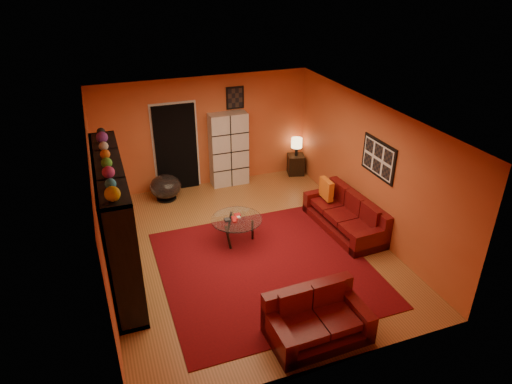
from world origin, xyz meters
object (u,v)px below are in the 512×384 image
object	(u,v)px
side_table	(296,164)
sofa	(348,216)
entertainment_unit	(116,222)
storage_cabinet	(229,149)
table_lamp	(297,143)
bowl_chair	(166,187)
tv	(120,226)
loveseat	(315,318)
coffee_table	(237,221)

from	to	relation	value
side_table	sofa	bearing A→B (deg)	-92.45
entertainment_unit	sofa	size ratio (longest dim) A/B	1.49
storage_cabinet	table_lamp	xyz separation A→B (m)	(1.74, -0.05, -0.06)
storage_cabinet	table_lamp	bearing A→B (deg)	-1.93
sofa	table_lamp	world-z (taller)	table_lamp
entertainment_unit	storage_cabinet	bearing A→B (deg)	45.16
bowl_chair	side_table	xyz separation A→B (m)	(3.34, 0.25, -0.06)
tv	bowl_chair	world-z (taller)	tv
bowl_chair	sofa	bearing A→B (deg)	-37.98
sofa	storage_cabinet	bearing A→B (deg)	116.71
side_table	table_lamp	distance (m)	0.57
tv	loveseat	world-z (taller)	tv
storage_cabinet	side_table	distance (m)	1.85
side_table	table_lamp	size ratio (longest dim) A/B	1.11
coffee_table	side_table	distance (m)	3.40
entertainment_unit	tv	size ratio (longest dim) A/B	3.01
loveseat	storage_cabinet	world-z (taller)	storage_cabinet
entertainment_unit	table_lamp	distance (m)	5.30
table_lamp	sofa	bearing A→B (deg)	-92.45
entertainment_unit	storage_cabinet	xyz separation A→B (m)	(2.78, 2.80, -0.17)
tv	storage_cabinet	world-z (taller)	storage_cabinet
entertainment_unit	side_table	world-z (taller)	entertainment_unit
entertainment_unit	storage_cabinet	size ratio (longest dim) A/B	1.70
table_lamp	bowl_chair	bearing A→B (deg)	-175.72
bowl_chair	table_lamp	bearing A→B (deg)	4.28
side_table	table_lamp	world-z (taller)	table_lamp
storage_cabinet	loveseat	bearing A→B (deg)	-93.68
bowl_chair	side_table	distance (m)	3.35
loveseat	coffee_table	world-z (taller)	loveseat
tv	storage_cabinet	xyz separation A→B (m)	(2.73, 2.90, -0.13)
sofa	table_lamp	size ratio (longest dim) A/B	4.44
entertainment_unit	sofa	xyz separation A→B (m)	(4.41, -0.01, -0.76)
sofa	bowl_chair	xyz separation A→B (m)	(-3.22, 2.51, 0.02)
side_table	coffee_table	bearing A→B (deg)	-133.99
sofa	bowl_chair	size ratio (longest dim) A/B	2.85
loveseat	bowl_chair	world-z (taller)	loveseat
coffee_table	side_table	bearing A→B (deg)	46.01
entertainment_unit	sofa	bearing A→B (deg)	-0.18
side_table	entertainment_unit	bearing A→B (deg)	-148.71
loveseat	table_lamp	size ratio (longest dim) A/B	3.22
loveseat	side_table	xyz separation A→B (m)	(2.05, 5.17, -0.04)
sofa	side_table	bearing A→B (deg)	84.29
tv	side_table	xyz separation A→B (m)	(4.47, 2.85, -0.76)
sofa	bowl_chair	world-z (taller)	sofa
loveseat	storage_cabinet	size ratio (longest dim) A/B	0.83
side_table	loveseat	bearing A→B (deg)	-111.63
tv	side_table	bearing A→B (deg)	-57.54
entertainment_unit	bowl_chair	bearing A→B (deg)	64.61
bowl_chair	side_table	world-z (taller)	bowl_chair
side_table	table_lamp	xyz separation A→B (m)	(0.00, 0.00, 0.57)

